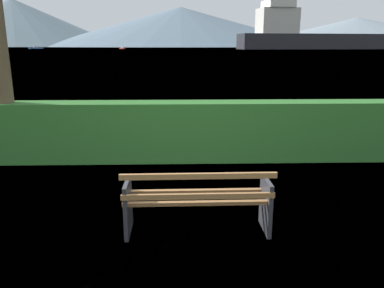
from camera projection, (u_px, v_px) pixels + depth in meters
name	position (u px, v px, depth m)	size (l,w,h in m)	color
ground_plane	(197.00, 230.00, 4.83)	(1400.00, 1400.00, 0.00)	olive
water_surface	(181.00, 48.00, 301.32)	(620.00, 620.00, 0.00)	#7A99A8
park_bench	(198.00, 201.00, 4.66)	(1.81, 0.59, 0.87)	olive
hedge_row	(191.00, 131.00, 7.66)	(8.59, 0.62, 1.19)	#2D6B28
cargo_ship_large	(323.00, 36.00, 212.71)	(114.49, 31.16, 25.58)	#232328
fishing_boat_near	(36.00, 48.00, 237.90)	(8.22, 6.98, 1.61)	#335693
sailboat_mid	(122.00, 48.00, 231.28)	(4.21, 4.66, 1.05)	#B2332D
distant_hills	(170.00, 27.00, 556.23)	(834.44, 404.22, 67.84)	slate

